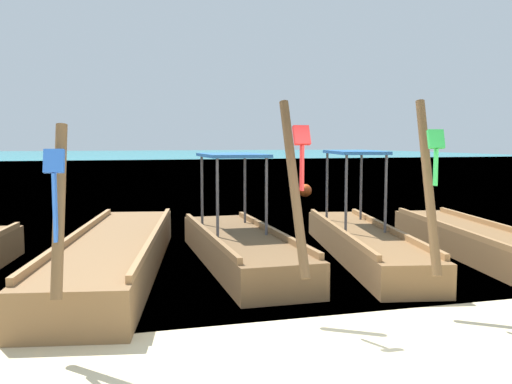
{
  "coord_description": "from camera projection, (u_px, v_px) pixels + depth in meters",
  "views": [
    {
      "loc": [
        -2.31,
        -4.92,
        2.2
      ],
      "look_at": [
        0.0,
        3.37,
        1.4
      ],
      "focal_mm": 38.76,
      "sensor_mm": 36.0,
      "label": 1
    }
  ],
  "objects": [
    {
      "name": "ground",
      "position": [
        346.0,
        361.0,
        5.54
      ],
      "size": [
        120.0,
        120.0,
        0.0
      ],
      "primitive_type": "plane",
      "color": "beige"
    },
    {
      "name": "longtail_boat_blue_ribbon",
      "position": [
        116.0,
        254.0,
        9.21
      ],
      "size": [
        2.58,
        7.06,
        2.39
      ],
      "color": "brown",
      "rests_on": "ground"
    },
    {
      "name": "sea_water",
      "position": [
        123.0,
        160.0,
        64.4
      ],
      "size": [
        120.0,
        120.0,
        0.0
      ],
      "primitive_type": "plane",
      "color": "teal",
      "rests_on": "ground"
    },
    {
      "name": "longtail_boat_green_ribbon",
      "position": [
        363.0,
        240.0,
        10.34
      ],
      "size": [
        2.14,
        6.33,
        2.75
      ],
      "color": "brown",
      "rests_on": "ground"
    },
    {
      "name": "longtail_boat_violet_ribbon",
      "position": [
        477.0,
        242.0,
        10.53
      ],
      "size": [
        2.11,
        6.53,
        2.77
      ],
      "color": "brown",
      "rests_on": "ground"
    },
    {
      "name": "longtail_boat_red_ribbon",
      "position": [
        241.0,
        246.0,
        9.8
      ],
      "size": [
        1.26,
        5.85,
        2.73
      ],
      "color": "brown",
      "rests_on": "ground"
    },
    {
      "name": "mooring_buoy_near",
      "position": [
        305.0,
        191.0,
        21.47
      ],
      "size": [
        0.51,
        0.51,
        0.51
      ],
      "color": "#EA5119",
      "rests_on": "sea_water"
    }
  ]
}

